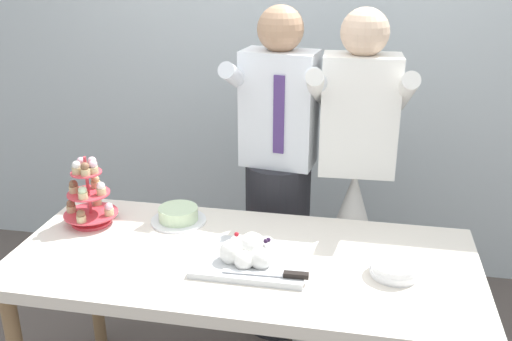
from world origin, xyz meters
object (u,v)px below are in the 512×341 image
at_px(plate_stack, 395,268).
at_px(main_cake_tray, 251,254).
at_px(cupcake_stand, 89,196).
at_px(round_cake, 178,215).
at_px(dessert_table, 243,272).
at_px(person_groom, 278,196).
at_px(person_bride, 351,236).

bearing_deg(plate_stack, main_cake_tray, -177.93).
height_order(cupcake_stand, plate_stack, cupcake_stand).
bearing_deg(round_cake, plate_stack, -16.30).
bearing_deg(dessert_table, round_cake, 144.83).
relative_size(person_groom, person_bride, 1.00).
height_order(plate_stack, round_cake, round_cake).
distance_m(plate_stack, round_cake, 0.95).
relative_size(main_cake_tray, round_cake, 1.81).
height_order(cupcake_stand, round_cake, cupcake_stand).
distance_m(main_cake_tray, person_bride, 0.79).
relative_size(round_cake, person_bride, 0.14).
bearing_deg(round_cake, dessert_table, -35.17).
bearing_deg(main_cake_tray, round_cake, 143.09).
relative_size(dessert_table, main_cake_tray, 4.13).
relative_size(main_cake_tray, person_bride, 0.26).
bearing_deg(main_cake_tray, dessert_table, 131.78).
bearing_deg(cupcake_stand, person_groom, 34.21).
height_order(dessert_table, person_bride, person_bride).
bearing_deg(person_bride, plate_stack, -75.40).
distance_m(dessert_table, plate_stack, 0.58).
bearing_deg(person_bride, person_groom, 174.40).
xyz_separation_m(cupcake_stand, round_cake, (0.37, 0.09, -0.10)).
bearing_deg(person_groom, plate_stack, -51.89).
relative_size(main_cake_tray, plate_stack, 2.39).
distance_m(cupcake_stand, main_cake_tray, 0.78).
bearing_deg(main_cake_tray, cupcake_stand, 164.97).
distance_m(main_cake_tray, plate_stack, 0.53).
distance_m(dessert_table, round_cake, 0.43).
distance_m(cupcake_stand, plate_stack, 1.29).
bearing_deg(plate_stack, cupcake_stand, 171.93).
bearing_deg(round_cake, cupcake_stand, -166.88).
bearing_deg(person_bride, main_cake_tray, -118.47).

